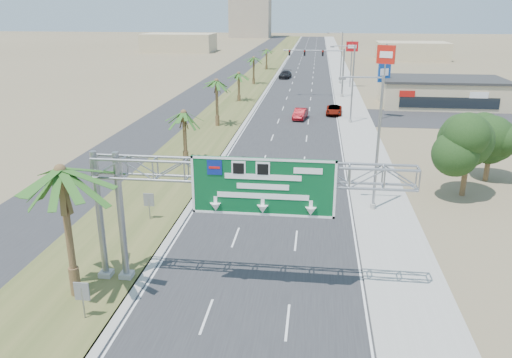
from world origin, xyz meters
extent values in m
cube|color=#28282B|center=(0.00, 110.00, 0.01)|extent=(12.00, 300.00, 0.02)
cube|color=#9E9B93|center=(8.50, 110.00, 0.05)|extent=(4.00, 300.00, 0.10)
cube|color=#414F22|center=(-10.00, 110.00, 0.06)|extent=(7.00, 300.00, 0.12)
cube|color=#28282B|center=(-17.00, 110.00, 0.01)|extent=(8.00, 300.00, 0.02)
cylinder|color=gray|center=(-7.20, 10.00, 3.70)|extent=(0.36, 0.36, 7.40)
cylinder|color=gray|center=(-8.40, 10.00, 3.70)|extent=(0.36, 0.36, 7.40)
cube|color=#9E9B93|center=(-7.20, 10.00, 0.20)|extent=(0.70, 0.70, 0.40)
cube|color=#9E9B93|center=(-8.40, 10.00, 0.20)|extent=(0.70, 0.70, 0.40)
cube|color=#084E25|center=(0.50, 9.52, 6.00)|extent=(7.20, 0.12, 3.00)
cube|color=navy|center=(-1.90, 9.44, 6.95)|extent=(0.75, 0.03, 0.75)
cone|color=white|center=(0.50, 9.44, 4.85)|extent=(0.56, 0.56, 0.45)
cylinder|color=brown|center=(-9.20, 8.00, 3.50)|extent=(0.36, 0.36, 7.00)
cylinder|color=brown|center=(-9.20, 8.00, 0.84)|extent=(0.54, 0.54, 1.68)
cylinder|color=brown|center=(-9.50, 32.00, 2.50)|extent=(0.36, 0.36, 5.00)
cylinder|color=brown|center=(-9.50, 32.00, 0.60)|extent=(0.54, 0.54, 1.20)
cylinder|color=brown|center=(-9.50, 48.00, 2.90)|extent=(0.36, 0.36, 5.80)
cylinder|color=brown|center=(-9.50, 48.00, 0.70)|extent=(0.54, 0.54, 1.39)
cylinder|color=brown|center=(-9.50, 66.00, 2.25)|extent=(0.36, 0.36, 4.50)
cylinder|color=brown|center=(-9.50, 66.00, 0.54)|extent=(0.54, 0.54, 1.08)
cylinder|color=brown|center=(-9.50, 85.00, 2.60)|extent=(0.36, 0.36, 5.20)
cylinder|color=brown|center=(-9.50, 85.00, 0.62)|extent=(0.54, 0.54, 1.25)
cylinder|color=brown|center=(-9.50, 110.00, 2.40)|extent=(0.36, 0.36, 4.80)
cylinder|color=brown|center=(-9.50, 110.00, 0.58)|extent=(0.54, 0.54, 1.15)
cylinder|color=gray|center=(7.50, 22.00, 5.00)|extent=(0.20, 0.20, 10.00)
cylinder|color=gray|center=(6.10, 22.00, 9.85)|extent=(2.80, 0.12, 0.12)
cube|color=slate|center=(4.70, 22.00, 9.75)|extent=(0.50, 0.22, 0.18)
cylinder|color=#9E9B93|center=(7.50, 22.00, 0.25)|extent=(0.44, 0.44, 0.50)
cylinder|color=gray|center=(7.50, 52.00, 5.00)|extent=(0.20, 0.20, 10.00)
cylinder|color=gray|center=(6.10, 52.00, 9.85)|extent=(2.80, 0.12, 0.12)
cube|color=slate|center=(4.70, 52.00, 9.75)|extent=(0.50, 0.22, 0.18)
cylinder|color=#9E9B93|center=(7.50, 52.00, 0.25)|extent=(0.44, 0.44, 0.50)
cylinder|color=gray|center=(7.50, 88.00, 5.00)|extent=(0.20, 0.20, 10.00)
cylinder|color=gray|center=(6.10, 88.00, 9.85)|extent=(2.80, 0.12, 0.12)
cube|color=slate|center=(4.70, 88.00, 9.75)|extent=(0.50, 0.22, 0.18)
cylinder|color=#9E9B93|center=(7.50, 88.00, 0.25)|extent=(0.44, 0.44, 0.50)
cylinder|color=gray|center=(7.20, 72.00, 4.00)|extent=(0.28, 0.28, 8.00)
cylinder|color=gray|center=(2.20, 72.00, 7.70)|extent=(10.00, 0.18, 0.18)
cube|color=black|center=(3.70, 71.80, 7.30)|extent=(0.32, 0.18, 0.95)
cube|color=black|center=(0.70, 71.80, 7.30)|extent=(0.32, 0.18, 0.95)
cube|color=black|center=(-1.80, 71.80, 7.30)|extent=(0.32, 0.18, 0.95)
sphere|color=red|center=(3.70, 71.68, 7.60)|extent=(0.22, 0.22, 0.22)
imported|color=black|center=(7.20, 72.00, 7.00)|extent=(0.16, 0.16, 0.60)
cylinder|color=#9E9B93|center=(7.20, 72.00, 0.30)|extent=(0.56, 0.56, 0.60)
cube|color=tan|center=(22.00, 66.00, 2.00)|extent=(18.00, 10.00, 4.00)
cylinder|color=brown|center=(15.00, 26.00, 1.95)|extent=(0.44, 0.44, 3.90)
sphere|color=#173311|center=(15.00, 26.00, 4.55)|extent=(4.50, 4.50, 4.50)
cylinder|color=brown|center=(18.00, 30.00, 1.65)|extent=(0.44, 0.44, 3.30)
sphere|color=#173311|center=(18.00, 30.00, 3.85)|extent=(3.50, 3.50, 3.50)
cylinder|color=gray|center=(-7.80, 6.00, 0.90)|extent=(0.08, 0.08, 1.80)
cube|color=slate|center=(-7.80, 6.00, 1.60)|extent=(0.75, 0.06, 0.95)
cylinder|color=gray|center=(-8.50, 18.00, 0.90)|extent=(0.08, 0.08, 1.80)
cube|color=slate|center=(-8.50, 18.00, 1.60)|extent=(0.75, 0.06, 0.95)
cube|color=tan|center=(-32.00, 250.00, 17.50)|extent=(20.00, 16.00, 35.00)
cube|color=tan|center=(-45.00, 160.00, 3.00)|extent=(24.00, 14.00, 6.00)
cube|color=tan|center=(30.00, 140.00, 2.50)|extent=(20.00, 12.00, 5.00)
imported|color=black|center=(-3.52, 28.91, 0.77)|extent=(2.34, 4.69, 1.53)
imported|color=maroon|center=(0.85, 53.69, 0.73)|extent=(2.11, 4.60, 1.46)
imported|color=gray|center=(5.50, 57.28, 0.65)|extent=(2.41, 4.79, 1.30)
imported|color=black|center=(-3.91, 95.08, 0.78)|extent=(2.76, 5.60, 1.57)
cylinder|color=gray|center=(11.82, 55.24, 4.99)|extent=(0.20, 0.20, 9.99)
cube|color=red|center=(11.82, 55.24, 8.59)|extent=(2.34, 1.17, 2.40)
cube|color=white|center=(11.82, 55.06, 8.59)|extent=(1.58, 0.66, 0.84)
cylinder|color=gray|center=(12.98, 64.66, 3.46)|extent=(0.20, 0.20, 6.92)
cube|color=#103D94|center=(12.98, 64.66, 5.22)|extent=(1.95, 1.10, 3.00)
cube|color=white|center=(12.98, 64.48, 5.22)|extent=(1.29, 0.62, 1.05)
cylinder|color=gray|center=(9.17, 83.46, 4.34)|extent=(0.20, 0.20, 8.69)
cube|color=red|center=(9.17, 83.46, 7.59)|extent=(2.21, 0.34, 1.80)
cube|color=white|center=(9.17, 83.28, 7.59)|extent=(1.54, 0.07, 0.63)
camera|label=1|loc=(2.97, -13.58, 14.41)|focal=35.00mm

